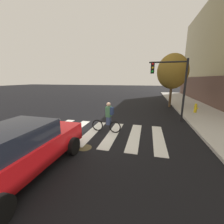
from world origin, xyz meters
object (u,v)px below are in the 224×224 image
Objects in this scene: sedan_near at (18,150)px; cyclist at (108,118)px; traffic_light_near at (172,80)px; manhole_cover at (84,148)px; fire_hydrant at (196,108)px; street_tree_near at (173,72)px.

cyclist reaches higher than sedan_near.
traffic_light_near is (5.27, 7.35, 2.04)m from sedan_near.
fire_hydrant is at bearing 50.19° from manhole_cover.
sedan_near is 12.52m from fire_hydrant.
manhole_cover is 2.51m from sedan_near.
cyclist is 0.41× the size of traffic_light_near.
cyclist reaches higher than manhole_cover.
manhole_cover is at bearing -129.81° from fire_hydrant.
manhole_cover is 2.27m from cyclist.
manhole_cover is at bearing -114.40° from street_tree_near.
manhole_cover is 7.27m from traffic_light_near.
traffic_light_near is 4.20m from fire_hydrant.
manhole_cover is at bearing -127.82° from traffic_light_near.
street_tree_near is at bearing 63.34° from cyclist.
cyclist is 0.32× the size of street_tree_near.
street_tree_near is (4.87, 10.74, 3.64)m from manhole_cover.
sedan_near reaches higher than manhole_cover.
traffic_light_near is at bearing 52.18° from manhole_cover.
street_tree_near is (0.77, 5.46, 0.78)m from traffic_light_near.
manhole_cover is 0.37× the size of cyclist.
sedan_near is at bearing -125.66° from traffic_light_near.
sedan_near is 4.44m from cyclist.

